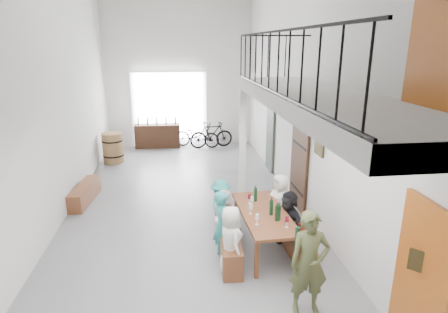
{
  "coord_description": "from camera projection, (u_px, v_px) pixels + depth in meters",
  "views": [
    {
      "loc": [
        -0.13,
        -8.43,
        3.82
      ],
      "look_at": [
        0.88,
        -0.5,
        1.4
      ],
      "focal_mm": 30.0,
      "sensor_mm": 36.0,
      "label": 1
    }
  ],
  "objects": [
    {
      "name": "floor",
      "position": [
        186.0,
        207.0,
        9.13
      ],
      "size": [
        12.0,
        12.0,
        0.0
      ],
      "primitive_type": "plane",
      "color": "slate",
      "rests_on": "ground"
    },
    {
      "name": "room_walls",
      "position": [
        181.0,
        56.0,
        8.1
      ],
      "size": [
        12.0,
        12.0,
        12.0
      ],
      "color": "silver",
      "rests_on": "ground"
    },
    {
      "name": "gateway_portal",
      "position": [
        170.0,
        109.0,
        14.31
      ],
      "size": [
        2.8,
        0.08,
        2.8
      ],
      "primitive_type": "cube",
      "color": "white",
      "rests_on": "ground"
    },
    {
      "name": "right_wall_decor",
      "position": [
        327.0,
        156.0,
        7.18
      ],
      "size": [
        0.07,
        8.28,
        5.07
      ],
      "color": "#9B4914",
      "rests_on": "ground"
    },
    {
      "name": "balcony",
      "position": [
        320.0,
        104.0,
        5.54
      ],
      "size": [
        1.52,
        5.62,
        4.0
      ],
      "color": "silver",
      "rests_on": "ground"
    },
    {
      "name": "tasting_table",
      "position": [
        264.0,
        216.0,
        7.04
      ],
      "size": [
        0.91,
        2.07,
        0.79
      ],
      "rotation": [
        0.0,
        0.0,
        0.04
      ],
      "color": "brown",
      "rests_on": "ground"
    },
    {
      "name": "bench_inner",
      "position": [
        228.0,
        238.0,
        7.17
      ],
      "size": [
        0.44,
        2.16,
        0.49
      ],
      "primitive_type": "cube",
      "rotation": [
        0.0,
        0.0,
        -0.04
      ],
      "color": "brown",
      "rests_on": "ground"
    },
    {
      "name": "bench_wall",
      "position": [
        293.0,
        238.0,
        7.16
      ],
      "size": [
        0.3,
        2.12,
        0.49
      ],
      "primitive_type": "cube",
      "rotation": [
        0.0,
        0.0,
        -0.01
      ],
      "color": "brown",
      "rests_on": "ground"
    },
    {
      "name": "tableware",
      "position": [
        265.0,
        207.0,
        6.88
      ],
      "size": [
        0.58,
        1.23,
        0.35
      ],
      "color": "black",
      "rests_on": "tasting_table"
    },
    {
      "name": "side_bench",
      "position": [
        85.0,
        193.0,
        9.38
      ],
      "size": [
        0.5,
        1.59,
        0.44
      ],
      "primitive_type": "cube",
      "rotation": [
        0.0,
        0.0,
        -0.1
      ],
      "color": "brown",
      "rests_on": "ground"
    },
    {
      "name": "oak_barrel",
      "position": [
        113.0,
        148.0,
        12.43
      ],
      "size": [
        0.68,
        0.68,
        1.0
      ],
      "color": "#966943",
      "rests_on": "ground"
    },
    {
      "name": "serving_counter",
      "position": [
        158.0,
        136.0,
        14.26
      ],
      "size": [
        1.69,
        0.51,
        0.89
      ],
      "primitive_type": "cube",
      "rotation": [
        0.0,
        0.0,
        -0.02
      ],
      "color": "#341C11",
      "rests_on": "ground"
    },
    {
      "name": "counter_bottles",
      "position": [
        157.0,
        121.0,
        14.07
      ],
      "size": [
        1.45,
        0.12,
        0.28
      ],
      "color": "black",
      "rests_on": "serving_counter"
    },
    {
      "name": "guest_left_a",
      "position": [
        231.0,
        241.0,
        6.32
      ],
      "size": [
        0.52,
        0.68,
        1.24
      ],
      "primitive_type": "imported",
      "rotation": [
        0.0,
        0.0,
        1.8
      ],
      "color": "white",
      "rests_on": "ground"
    },
    {
      "name": "guest_left_b",
      "position": [
        222.0,
        225.0,
        6.79
      ],
      "size": [
        0.41,
        0.54,
        1.32
      ],
      "primitive_type": "imported",
      "rotation": [
        0.0,
        0.0,
        1.78
      ],
      "color": "teal",
      "rests_on": "ground"
    },
    {
      "name": "guest_left_c",
      "position": [
        225.0,
        216.0,
        7.35
      ],
      "size": [
        0.5,
        0.6,
        1.12
      ],
      "primitive_type": "imported",
      "rotation": [
        0.0,
        0.0,
        1.72
      ],
      "color": "white",
      "rests_on": "ground"
    },
    {
      "name": "guest_left_d",
      "position": [
        220.0,
        206.0,
        7.81
      ],
      "size": [
        0.61,
        0.83,
        1.14
      ],
      "primitive_type": "imported",
      "rotation": [
        0.0,
        0.0,
        1.29
      ],
      "color": "teal",
      "rests_on": "ground"
    },
    {
      "name": "guest_right_a",
      "position": [
        305.0,
        238.0,
        6.61
      ],
      "size": [
        0.35,
        0.65,
        1.05
      ],
      "primitive_type": "imported",
      "rotation": [
        0.0,
        0.0,
        -1.41
      ],
      "color": "#B2341E",
      "rests_on": "ground"
    },
    {
      "name": "guest_right_b",
      "position": [
        288.0,
        219.0,
        7.18
      ],
      "size": [
        0.73,
        1.12,
        1.16
      ],
      "primitive_type": "imported",
      "rotation": [
        0.0,
        0.0,
        -1.18
      ],
      "color": "black",
      "rests_on": "ground"
    },
    {
      "name": "guest_right_c",
      "position": [
        280.0,
        203.0,
        7.82
      ],
      "size": [
        0.58,
        0.71,
        1.25
      ],
      "primitive_type": "imported",
      "rotation": [
        0.0,
        0.0,
        -1.24
      ],
      "color": "white",
      "rests_on": "ground"
    },
    {
      "name": "host_standing",
      "position": [
        309.0,
        263.0,
        5.37
      ],
      "size": [
        0.61,
        0.42,
        1.58
      ],
      "primitive_type": "imported",
      "rotation": [
        0.0,
        0.0,
        -0.08
      ],
      "color": "#4A512E",
      "rests_on": "ground"
    },
    {
      "name": "potted_plant",
      "position": [
        281.0,
        191.0,
        9.61
      ],
      "size": [
        0.38,
        0.35,
        0.37
      ],
      "primitive_type": "imported",
      "rotation": [
        0.0,
        0.0,
        -0.18
      ],
      "color": "#1B531B",
      "rests_on": "ground"
    },
    {
      "name": "bicycle_near",
      "position": [
        197.0,
        135.0,
        14.3
      ],
      "size": [
        1.86,
        1.19,
        0.92
      ],
      "primitive_type": "imported",
      "rotation": [
        0.0,
        0.0,
        1.21
      ],
      "color": "black",
      "rests_on": "ground"
    },
    {
      "name": "bicycle_far",
      "position": [
        211.0,
        135.0,
        14.19
      ],
      "size": [
        1.73,
        0.76,
        1.0
      ],
      "primitive_type": "imported",
      "rotation": [
        0.0,
        0.0,
        1.75
      ],
      "color": "black",
      "rests_on": "ground"
    }
  ]
}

